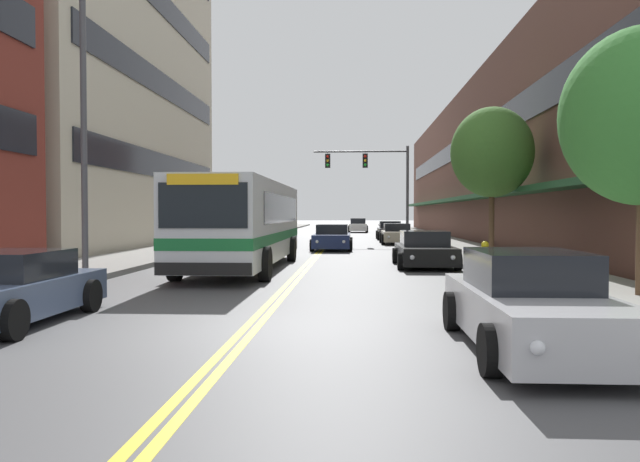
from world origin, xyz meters
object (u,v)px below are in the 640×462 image
Objects in this scene: city_bus at (246,220)px; car_charcoal_parked_right_mid at (390,231)px; car_beige_parked_left_mid at (250,237)px; car_dark_grey_parked_left_near at (267,232)px; car_white_moving_second at (358,226)px; car_silver_parked_right_foreground at (530,305)px; car_navy_moving_lead at (332,238)px; fire_hydrant at (485,255)px; car_black_parked_right_far at (425,250)px; car_slate_blue_parked_left_far at (8,290)px; car_champagne_parked_right_end at (397,234)px; street_lamp_left_near at (93,76)px; traffic_signal_mast at (375,174)px; street_tree_right_mid at (492,152)px.

car_charcoal_parked_right_mid is (6.44, 24.72, -1.08)m from city_bus.
city_bus reaches higher than car_beige_parked_left_mid.
car_charcoal_parked_right_mid is at bearing 75.39° from city_bus.
car_dark_grey_parked_left_near is 1.09× the size of car_white_moving_second.
car_silver_parked_right_foreground is 24.30m from car_navy_moving_lead.
fire_hydrant is (10.20, -15.23, 0.02)m from car_beige_parked_left_mid.
car_beige_parked_left_mid is 13.93m from car_charcoal_parked_right_mid.
car_black_parked_right_far is 10.81m from car_navy_moving_lead.
car_white_moving_second is at bearing 83.11° from car_slate_blue_parked_left_far.
car_white_moving_second reaches higher than car_silver_parked_right_foreground.
street_lamp_left_near reaches higher than car_champagne_parked_right_end.
car_beige_parked_left_mid is 20.22m from street_lamp_left_near.
traffic_signal_mast is 1.05× the size of street_tree_right_mid.
street_tree_right_mid is (2.96, -20.79, 3.79)m from car_charcoal_parked_right_mid.
car_silver_parked_right_foreground is 11.44m from fire_hydrant.
car_charcoal_parked_right_mid is at bearing 76.41° from car_slate_blue_parked_left_far.
car_white_moving_second is (6.39, 52.88, 0.06)m from car_slate_blue_parked_left_far.
street_lamp_left_near is at bearing -107.10° from car_charcoal_parked_right_mid.
car_charcoal_parked_right_mid is at bearing 98.10° from street_tree_right_mid.
car_slate_blue_parked_left_far is 8.73m from car_silver_parked_right_foreground.
fire_hydrant is (2.89, -20.85, -3.92)m from traffic_signal_mast.
car_charcoal_parked_right_mid is at bearing 90.58° from car_champagne_parked_right_end.
city_bus is 13.97m from car_beige_parked_left_mid.
car_black_parked_right_far is 5.63m from street_tree_right_mid.
car_navy_moving_lead is 9.38m from traffic_signal_mast.
car_champagne_parked_right_end is 19.56m from fire_hydrant.
car_silver_parked_right_foreground is at bearing -36.75° from street_lamp_left_near.
fire_hydrant is at bearing 81.49° from car_silver_parked_right_foreground.
car_black_parked_right_far is 3.04m from fire_hydrant.
car_silver_parked_right_foreground is 17.41m from street_tree_right_mid.
street_lamp_left_near reaches higher than car_beige_parked_left_mid.
car_white_moving_second is at bearing 93.15° from car_black_parked_right_far.
car_black_parked_right_far is 0.50× the size of street_lamp_left_near.
city_bus reaches higher than car_slate_blue_parked_left_far.
traffic_signal_mast is 7.26× the size of fire_hydrant.
fire_hydrant is at bearing 43.37° from car_slate_blue_parked_left_far.
car_slate_blue_parked_left_far is (0.05, -32.48, -0.05)m from car_dark_grey_parked_left_near.
street_lamp_left_near is at bearing -108.16° from car_navy_moving_lead.
car_slate_blue_parked_left_far is 1.04× the size of car_charcoal_parked_right_mid.
car_silver_parked_right_foreground is 12.58m from street_lamp_left_near.
traffic_signal_mast reaches higher than car_charcoal_parked_right_mid.
car_silver_parked_right_foreground reaches higher than car_champagne_parked_right_end.
car_charcoal_parked_right_mid is 1.01× the size of car_white_moving_second.
street_lamp_left_near reaches higher than car_charcoal_parked_right_mid.
street_lamp_left_near is at bearing -116.86° from city_bus.
street_lamp_left_near is (-2.96, -5.84, 3.81)m from city_bus.
traffic_signal_mast reaches higher than car_black_parked_right_far.
car_silver_parked_right_foreground is 54.53m from car_white_moving_second.
car_charcoal_parked_right_mid is 0.96× the size of car_champagne_parked_right_end.
car_champagne_parked_right_end is 26.14m from street_lamp_left_near.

